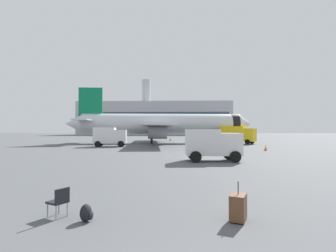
% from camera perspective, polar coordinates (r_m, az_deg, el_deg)
% --- Properties ---
extents(airplane_at_gate, '(35.77, 32.32, 10.50)m').
position_cam_1_polar(airplane_at_gate, '(50.30, -1.55, 0.44)').
color(airplane_at_gate, silver).
rests_on(airplane_at_gate, ground).
extents(service_truck, '(5.01, 2.96, 2.90)m').
position_cam_1_polar(service_truck, '(40.93, -12.49, -2.13)').
color(service_truck, white).
rests_on(service_truck, ground).
extents(fuel_truck, '(6.35, 5.26, 3.20)m').
position_cam_1_polar(fuel_truck, '(49.34, 14.87, -1.70)').
color(fuel_truck, yellow).
rests_on(fuel_truck, ground).
extents(cargo_van, '(4.50, 2.54, 2.60)m').
position_cam_1_polar(cargo_van, '(21.78, 9.55, -3.72)').
color(cargo_van, white).
rests_on(cargo_van, ground).
extents(safety_cone_near, '(0.44, 0.44, 0.68)m').
position_cam_1_polar(safety_cone_near, '(34.49, 20.40, -4.46)').
color(safety_cone_near, '#F2590C').
rests_on(safety_cone_near, ground).
extents(safety_cone_mid, '(0.44, 0.44, 0.81)m').
position_cam_1_polar(safety_cone_mid, '(41.73, 10.64, -3.77)').
color(safety_cone_mid, '#F2590C').
rests_on(safety_cone_mid, ground).
extents(safety_cone_far, '(0.44, 0.44, 0.83)m').
position_cam_1_polar(safety_cone_far, '(60.62, 0.50, -2.85)').
color(safety_cone_far, '#F2590C').
rests_on(safety_cone_far, ground).
extents(rolling_suitcase, '(0.61, 0.74, 1.10)m').
position_cam_1_polar(rolling_suitcase, '(7.96, 14.96, -16.59)').
color(rolling_suitcase, brown).
rests_on(rolling_suitcase, ground).
extents(traveller_backpack, '(0.36, 0.40, 0.48)m').
position_cam_1_polar(traveller_backpack, '(8.04, -17.29, -17.59)').
color(traveller_backpack, black).
rests_on(traveller_backpack, ground).
extents(gate_chair, '(0.65, 0.65, 0.86)m').
position_cam_1_polar(gate_chair, '(8.58, -22.52, -14.66)').
color(gate_chair, black).
rests_on(gate_chair, ground).
extents(terminal_building, '(74.50, 21.95, 28.17)m').
position_cam_1_polar(terminal_building, '(134.50, -2.78, 1.59)').
color(terminal_building, '#B2B2B7').
rests_on(terminal_building, ground).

